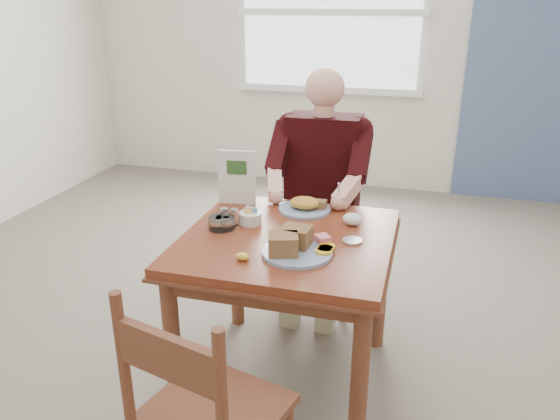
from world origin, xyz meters
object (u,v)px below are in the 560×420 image
(chair_near, at_px, (203,419))
(diner, at_px, (321,175))
(table, at_px, (287,259))
(chair_far, at_px, (322,225))
(far_plate, at_px, (306,206))
(near_plate, at_px, (295,245))

(chair_near, bearing_deg, diner, 88.26)
(table, xyz_separation_m, diner, (0.00, 0.71, 0.17))
(table, xyz_separation_m, chair_far, (0.00, 0.80, -0.16))
(table, distance_m, far_plate, 0.35)
(table, distance_m, near_plate, 0.23)
(chair_far, distance_m, chair_near, 1.65)
(diner, bearing_deg, chair_far, 90.01)
(far_plate, bearing_deg, table, -91.34)
(chair_far, xyz_separation_m, chair_near, (-0.05, -1.65, 0.00))
(table, relative_size, near_plate, 2.81)
(chair_far, height_order, near_plate, chair_far)
(chair_far, height_order, far_plate, chair_far)
(chair_far, bearing_deg, diner, -89.99)
(table, distance_m, diner, 0.73)
(chair_far, bearing_deg, far_plate, -89.10)
(far_plate, bearing_deg, near_plate, -82.30)
(diner, bearing_deg, far_plate, -88.90)
(far_plate, bearing_deg, diner, 91.10)
(diner, xyz_separation_m, far_plate, (0.01, -0.39, -0.04))
(near_plate, height_order, far_plate, near_plate)
(diner, xyz_separation_m, near_plate, (0.07, -0.86, -0.02))
(table, bearing_deg, far_plate, 88.66)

